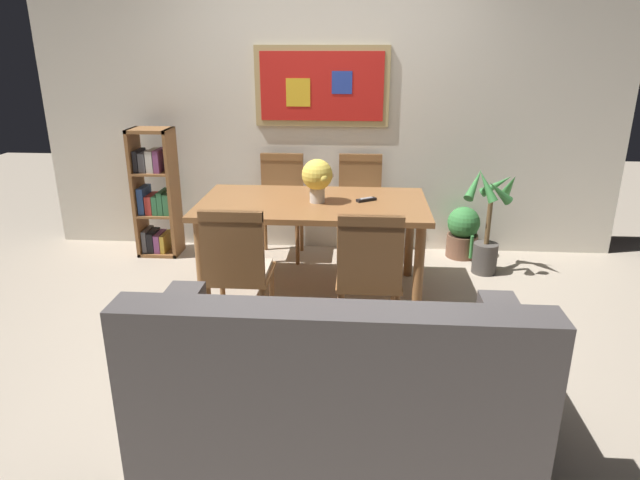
{
  "coord_description": "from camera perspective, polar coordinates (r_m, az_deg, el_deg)",
  "views": [
    {
      "loc": [
        0.29,
        -3.39,
        1.82
      ],
      "look_at": [
        0.05,
        -0.08,
        0.65
      ],
      "focal_mm": 31.11,
      "sensor_mm": 36.0,
      "label": 1
    }
  ],
  "objects": [
    {
      "name": "flower_vase",
      "position": [
        4.03,
        -0.25,
        6.52
      ],
      "size": [
        0.23,
        0.22,
        0.32
      ],
      "color": "beige",
      "rests_on": "dining_table"
    },
    {
      "name": "leather_couch",
      "position": [
        2.68,
        1.5,
        -14.77
      ],
      "size": [
        1.8,
        0.84,
        0.84
      ],
      "color": "#514C4C",
      "rests_on": "ground_plane"
    },
    {
      "name": "dining_chair_far_left",
      "position": [
        4.96,
        -4.02,
        4.42
      ],
      "size": [
        0.4,
        0.41,
        0.91
      ],
      "color": "brown",
      "rests_on": "ground_plane"
    },
    {
      "name": "tv_remote",
      "position": [
        4.12,
        4.79,
        4.17
      ],
      "size": [
        0.15,
        0.12,
        0.02
      ],
      "color": "black",
      "rests_on": "dining_table"
    },
    {
      "name": "dining_chair_near_right",
      "position": [
        3.36,
        5.09,
        -3.09
      ],
      "size": [
        0.4,
        0.41,
        0.91
      ],
      "color": "brown",
      "rests_on": "ground_plane"
    },
    {
      "name": "potted_palm",
      "position": [
        4.77,
        16.94,
        1.35
      ],
      "size": [
        0.43,
        0.4,
        0.9
      ],
      "color": "#4C4742",
      "rests_on": "ground_plane"
    },
    {
      "name": "wall_back_with_painting",
      "position": [
        5.05,
        0.87,
        13.57
      ],
      "size": [
        5.2,
        0.14,
        2.6
      ],
      "color": "silver",
      "rests_on": "ground_plane"
    },
    {
      "name": "dining_chair_near_left",
      "position": [
        3.47,
        -8.53,
        -2.48
      ],
      "size": [
        0.4,
        0.41,
        0.91
      ],
      "color": "brown",
      "rests_on": "ground_plane"
    },
    {
      "name": "bookshelf",
      "position": [
        5.18,
        -16.57,
        4.31
      ],
      "size": [
        0.36,
        0.28,
        1.14
      ],
      "color": "brown",
      "rests_on": "ground_plane"
    },
    {
      "name": "potted_ivy",
      "position": [
        5.14,
        14.49,
        0.79
      ],
      "size": [
        0.29,
        0.31,
        0.46
      ],
      "color": "brown",
      "rests_on": "ground_plane"
    },
    {
      "name": "dining_table",
      "position": [
        4.12,
        -0.74,
        2.86
      ],
      "size": [
        1.68,
        0.93,
        0.73
      ],
      "color": "brown",
      "rests_on": "ground_plane"
    },
    {
      "name": "dining_chair_far_right",
      "position": [
        4.94,
        4.11,
        4.33
      ],
      "size": [
        0.4,
        0.41,
        0.91
      ],
      "color": "brown",
      "rests_on": "ground_plane"
    },
    {
      "name": "ground_plane",
      "position": [
        3.86,
        -0.67,
        -8.7
      ],
      "size": [
        12.0,
        12.0,
        0.0
      ],
      "primitive_type": "plane",
      "color": "tan"
    }
  ]
}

